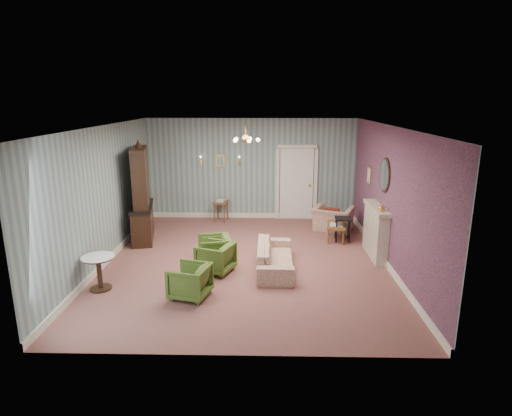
{
  "coord_description": "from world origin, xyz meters",
  "views": [
    {
      "loc": [
        0.41,
        -8.69,
        3.46
      ],
      "look_at": [
        0.2,
        0.4,
        1.1
      ],
      "focal_mm": 29.93,
      "sensor_mm": 36.0,
      "label": 1
    }
  ],
  "objects_px": {
    "pedestal_table": "(99,273)",
    "side_table_black": "(343,229)",
    "olive_chair_c": "(214,248)",
    "dresser": "(141,192)",
    "olive_chair_a": "(190,280)",
    "coffee_table": "(336,232)",
    "olive_chair_b": "(215,256)",
    "wingback_chair": "(333,215)",
    "fireplace": "(376,231)",
    "sofa_chintz": "(275,253)"
  },
  "relations": [
    {
      "from": "side_table_black",
      "to": "fireplace",
      "type": "bearing_deg",
      "value": -62.78
    },
    {
      "from": "side_table_black",
      "to": "pedestal_table",
      "type": "distance_m",
      "value": 5.75
    },
    {
      "from": "olive_chair_a",
      "to": "sofa_chintz",
      "type": "relative_size",
      "value": 0.36
    },
    {
      "from": "fireplace",
      "to": "coffee_table",
      "type": "xyz_separation_m",
      "value": [
        -0.69,
        1.09,
        -0.38
      ]
    },
    {
      "from": "wingback_chair",
      "to": "pedestal_table",
      "type": "relative_size",
      "value": 1.52
    },
    {
      "from": "olive_chair_a",
      "to": "sofa_chintz",
      "type": "bearing_deg",
      "value": 145.37
    },
    {
      "from": "wingback_chair",
      "to": "fireplace",
      "type": "relative_size",
      "value": 0.71
    },
    {
      "from": "coffee_table",
      "to": "fireplace",
      "type": "bearing_deg",
      "value": -57.42
    },
    {
      "from": "dresser",
      "to": "olive_chair_a",
      "type": "bearing_deg",
      "value": -73.83
    },
    {
      "from": "olive_chair_a",
      "to": "pedestal_table",
      "type": "height_order",
      "value": "olive_chair_a"
    },
    {
      "from": "dresser",
      "to": "pedestal_table",
      "type": "height_order",
      "value": "dresser"
    },
    {
      "from": "pedestal_table",
      "to": "side_table_black",
      "type": "bearing_deg",
      "value": 30.2
    },
    {
      "from": "wingback_chair",
      "to": "fireplace",
      "type": "xyz_separation_m",
      "value": [
        0.65,
        -1.88,
        0.15
      ]
    },
    {
      "from": "olive_chair_c",
      "to": "pedestal_table",
      "type": "distance_m",
      "value": 2.39
    },
    {
      "from": "olive_chair_b",
      "to": "olive_chair_c",
      "type": "relative_size",
      "value": 1.01
    },
    {
      "from": "dresser",
      "to": "wingback_chair",
      "type": "bearing_deg",
      "value": -2.46
    },
    {
      "from": "sofa_chintz",
      "to": "side_table_black",
      "type": "xyz_separation_m",
      "value": [
        1.71,
        1.86,
        -0.07
      ]
    },
    {
      "from": "olive_chair_c",
      "to": "wingback_chair",
      "type": "bearing_deg",
      "value": 116.35
    },
    {
      "from": "olive_chair_b",
      "to": "fireplace",
      "type": "relative_size",
      "value": 0.48
    },
    {
      "from": "olive_chair_c",
      "to": "dresser",
      "type": "relative_size",
      "value": 0.27
    },
    {
      "from": "coffee_table",
      "to": "dresser",
      "type": "bearing_deg",
      "value": -179.42
    },
    {
      "from": "coffee_table",
      "to": "pedestal_table",
      "type": "relative_size",
      "value": 1.22
    },
    {
      "from": "olive_chair_a",
      "to": "olive_chair_c",
      "type": "height_order",
      "value": "same"
    },
    {
      "from": "sofa_chintz",
      "to": "fireplace",
      "type": "xyz_separation_m",
      "value": [
        2.24,
        0.81,
        0.22
      ]
    },
    {
      "from": "fireplace",
      "to": "pedestal_table",
      "type": "relative_size",
      "value": 2.14
    },
    {
      "from": "olive_chair_b",
      "to": "wingback_chair",
      "type": "height_order",
      "value": "wingback_chair"
    },
    {
      "from": "sofa_chintz",
      "to": "wingback_chair",
      "type": "relative_size",
      "value": 1.88
    },
    {
      "from": "sofa_chintz",
      "to": "olive_chair_b",
      "type": "bearing_deg",
      "value": 98.35
    },
    {
      "from": "wingback_chair",
      "to": "pedestal_table",
      "type": "distance_m",
      "value": 6.13
    },
    {
      "from": "pedestal_table",
      "to": "fireplace",
      "type": "bearing_deg",
      "value": 18.56
    },
    {
      "from": "olive_chair_a",
      "to": "olive_chair_b",
      "type": "xyz_separation_m",
      "value": [
        0.33,
        1.15,
        0.0
      ]
    },
    {
      "from": "coffee_table",
      "to": "side_table_black",
      "type": "xyz_separation_m",
      "value": [
        0.16,
        -0.04,
        0.09
      ]
    },
    {
      "from": "olive_chair_b",
      "to": "side_table_black",
      "type": "relative_size",
      "value": 1.14
    },
    {
      "from": "olive_chair_b",
      "to": "olive_chair_c",
      "type": "height_order",
      "value": "olive_chair_b"
    },
    {
      "from": "olive_chair_a",
      "to": "fireplace",
      "type": "xyz_separation_m",
      "value": [
        3.79,
        2.13,
        0.25
      ]
    },
    {
      "from": "sofa_chintz",
      "to": "side_table_black",
      "type": "distance_m",
      "value": 2.52
    },
    {
      "from": "olive_chair_b",
      "to": "dresser",
      "type": "xyz_separation_m",
      "value": [
        -2.05,
        2.02,
        0.88
      ]
    },
    {
      "from": "olive_chair_b",
      "to": "side_table_black",
      "type": "xyz_separation_m",
      "value": [
        2.93,
        2.02,
        -0.04
      ]
    },
    {
      "from": "wingback_chair",
      "to": "coffee_table",
      "type": "xyz_separation_m",
      "value": [
        -0.04,
        -0.8,
        -0.23
      ]
    },
    {
      "from": "wingback_chair",
      "to": "side_table_black",
      "type": "distance_m",
      "value": 0.86
    },
    {
      "from": "wingback_chair",
      "to": "dresser",
      "type": "bearing_deg",
      "value": 32.28
    },
    {
      "from": "olive_chair_b",
      "to": "wingback_chair",
      "type": "distance_m",
      "value": 4.02
    },
    {
      "from": "dresser",
      "to": "pedestal_table",
      "type": "relative_size",
      "value": 3.74
    },
    {
      "from": "olive_chair_c",
      "to": "olive_chair_a",
      "type": "bearing_deg",
      "value": -21.97
    },
    {
      "from": "olive_chair_a",
      "to": "coffee_table",
      "type": "bearing_deg",
      "value": 150.98
    },
    {
      "from": "olive_chair_c",
      "to": "side_table_black",
      "type": "height_order",
      "value": "olive_chair_c"
    },
    {
      "from": "olive_chair_a",
      "to": "pedestal_table",
      "type": "xyz_separation_m",
      "value": [
        -1.72,
        0.28,
        -0.01
      ]
    },
    {
      "from": "coffee_table",
      "to": "olive_chair_a",
      "type": "bearing_deg",
      "value": -133.91
    },
    {
      "from": "wingback_chair",
      "to": "dresser",
      "type": "xyz_separation_m",
      "value": [
        -4.86,
        -0.85,
        0.79
      ]
    },
    {
      "from": "sofa_chintz",
      "to": "wingback_chair",
      "type": "bearing_deg",
      "value": -30.1
    }
  ]
}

